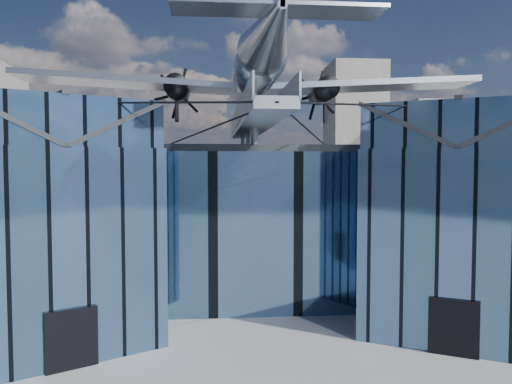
{
  "coord_description": "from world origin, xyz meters",
  "views": [
    {
      "loc": [
        -2.49,
        -25.98,
        8.67
      ],
      "look_at": [
        0.0,
        2.0,
        7.2
      ],
      "focal_mm": 35.0,
      "sensor_mm": 36.0,
      "label": 1
    }
  ],
  "objects": [
    {
      "name": "ground_plane",
      "position": [
        0.0,
        0.0,
        0.0
      ],
      "size": [
        120.0,
        120.0,
        0.0
      ],
      "primitive_type": "plane",
      "color": "gray"
    },
    {
      "name": "museum",
      "position": [
        0.0,
        5.82,
        5.54
      ],
      "size": [
        32.88,
        24.5,
        17.6
      ],
      "color": "#496D95",
      "rests_on": "ground"
    },
    {
      "name": "bg_towers",
      "position": [
        1.45,
        50.49,
        10.01
      ],
      "size": [
        77.0,
        24.5,
        26.0
      ],
      "color": "gray",
      "rests_on": "ground"
    }
  ]
}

